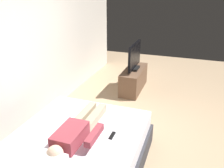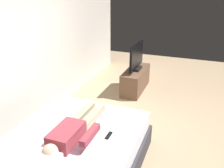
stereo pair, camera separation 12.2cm
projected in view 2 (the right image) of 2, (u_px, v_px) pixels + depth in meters
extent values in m
plane|color=tan|center=(132.00, 144.00, 3.58)|extent=(10.00, 10.00, 0.00)
cube|color=silver|center=(38.00, 39.00, 3.99)|extent=(6.40, 0.10, 2.80)
cube|color=#333338|center=(73.00, 161.00, 3.02)|extent=(1.96, 1.63, 0.30)
cube|color=white|center=(71.00, 144.00, 2.91)|extent=(1.88, 1.55, 0.24)
cube|color=#993842|center=(67.00, 135.00, 2.74)|extent=(0.48, 0.28, 0.18)
sphere|color=beige|center=(50.00, 152.00, 2.45)|extent=(0.18, 0.18, 0.18)
cube|color=tan|center=(93.00, 117.00, 3.19)|extent=(0.60, 0.11, 0.11)
cube|color=tan|center=(83.00, 114.00, 3.24)|extent=(0.60, 0.11, 0.11)
cube|color=#993842|center=(90.00, 135.00, 2.68)|extent=(0.40, 0.08, 0.08)
cube|color=black|center=(109.00, 135.00, 2.87)|extent=(0.15, 0.04, 0.02)
cube|color=brown|center=(136.00, 80.00, 5.34)|extent=(1.10, 0.40, 0.50)
cube|color=black|center=(136.00, 68.00, 5.23)|extent=(0.32, 0.20, 0.05)
cube|color=black|center=(137.00, 56.00, 5.12)|extent=(0.88, 0.05, 0.54)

